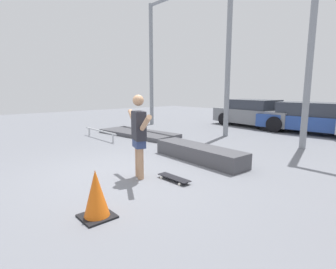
{
  "coord_description": "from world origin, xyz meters",
  "views": [
    {
      "loc": [
        4.81,
        -3.02,
        1.84
      ],
      "look_at": [
        0.16,
        1.08,
        0.79
      ],
      "focal_mm": 28.0,
      "sensor_mm": 36.0,
      "label": 1
    }
  ],
  "objects": [
    {
      "name": "ground_plane",
      "position": [
        0.0,
        0.0,
        0.0
      ],
      "size": [
        36.0,
        36.0,
        0.0
      ],
      "primitive_type": "plane",
      "color": "slate"
    },
    {
      "name": "skateboarder",
      "position": [
        0.4,
        0.06,
        0.97
      ],
      "size": [
        1.46,
        0.61,
        1.75
      ],
      "rotation": [
        0.0,
        0.0,
        -0.35
      ],
      "color": "tan",
      "rests_on": "ground_plane"
    },
    {
      "name": "skateboard",
      "position": [
        1.03,
        0.48,
        0.06
      ],
      "size": [
        0.79,
        0.26,
        0.08
      ],
      "rotation": [
        0.0,
        0.0,
        0.02
      ],
      "color": "black",
      "rests_on": "ground_plane"
    },
    {
      "name": "grind_box",
      "position": [
        0.29,
        2.06,
        0.2
      ],
      "size": [
        2.78,
        0.81,
        0.39
      ],
      "primitive_type": "cube",
      "rotation": [
        0.0,
        0.0,
        -0.04
      ],
      "color": "#47474C",
      "rests_on": "ground_plane"
    },
    {
      "name": "manual_pad",
      "position": [
        -4.01,
        3.12,
        0.08
      ],
      "size": [
        3.68,
        1.8,
        0.15
      ],
      "primitive_type": "cube",
      "rotation": [
        0.0,
        0.0,
        0.12
      ],
      "color": "#47474C",
      "rests_on": "ground_plane"
    },
    {
      "name": "grind_rail",
      "position": [
        -4.28,
        1.55,
        0.27
      ],
      "size": [
        2.32,
        0.08,
        0.34
      ],
      "rotation": [
        0.0,
        0.0,
        0.01
      ],
      "color": "#B7BABF",
      "rests_on": "ground_plane"
    },
    {
      "name": "canopy_support_left",
      "position": [
        -3.92,
        5.65,
        3.67
      ],
      "size": [
        5.05,
        0.2,
        6.14
      ],
      "color": "gray",
      "rests_on": "ground_plane"
    },
    {
      "name": "parked_car_grey",
      "position": [
        -2.28,
        9.15,
        0.66
      ],
      "size": [
        4.42,
        2.29,
        1.36
      ],
      "rotation": [
        0.0,
        0.0,
        -0.1
      ],
      "color": "slate",
      "rests_on": "ground_plane"
    },
    {
      "name": "parked_car_blue",
      "position": [
        0.62,
        8.99,
        0.65
      ],
      "size": [
        4.69,
        2.15,
        1.32
      ],
      "rotation": [
        0.0,
        0.0,
        0.08
      ],
      "color": "#284793",
      "rests_on": "ground_plane"
    },
    {
      "name": "traffic_cone",
      "position": [
        1.43,
        -1.43,
        0.35
      ],
      "size": [
        0.46,
        0.46,
        0.72
      ],
      "color": "black",
      "rests_on": "ground_plane"
    }
  ]
}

